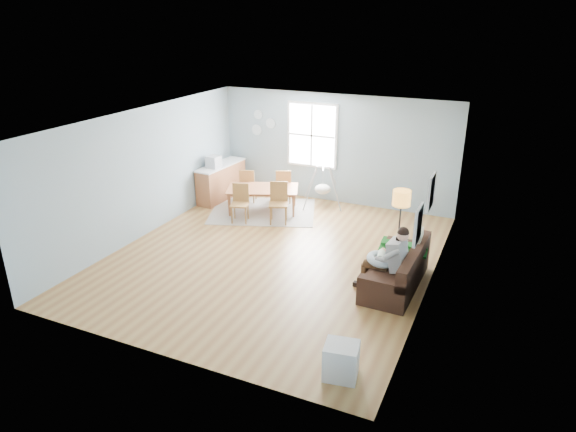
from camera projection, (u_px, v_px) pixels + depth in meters
The scene contains 22 objects.
room at pixel (273, 135), 9.27m from camera, with size 8.40×9.40×3.90m.
window at pixel (312, 135), 12.71m from camera, with size 1.32×0.08×1.62m.
pictures at pixel (425, 207), 7.45m from camera, with size 0.05×1.34×0.74m.
wall_plates at pixel (262, 123), 13.19m from camera, with size 0.67×0.02×0.66m.
sofa at pixel (398, 272), 8.95m from camera, with size 0.85×1.88×0.75m.
green_throw at pixel (404, 247), 9.41m from camera, with size 0.85×0.68×0.04m, color #155D18.
beige_pillow at pixel (418, 242), 9.12m from camera, with size 0.13×0.45×0.45m, color #C4B995.
father at pixel (389, 257), 8.63m from camera, with size 0.92×0.45×1.25m.
nursing_pillow at pixel (381, 259), 8.71m from camera, with size 0.48×0.48×0.13m, color #C5E1F7.
infant at pixel (381, 254), 8.71m from camera, with size 0.16×0.35×0.13m.
toddler at pixel (398, 249), 8.99m from camera, with size 0.46×0.26×0.71m.
floor_lamp at pixel (401, 205), 9.11m from camera, with size 0.32×0.32×1.57m.
storage_cube at pixel (340, 361), 6.72m from camera, with size 0.50×0.46×0.49m.
rug at pixel (263, 211), 12.42m from camera, with size 2.46×1.87×0.01m, color #9C968E.
dining_table at pixel (263, 200), 12.31m from camera, with size 1.67×0.93×0.59m, color #985932.
chair_sw at pixel (240, 201), 11.70m from camera, with size 0.50×0.50×0.87m.
chair_se at pixel (279, 200), 11.63m from camera, with size 0.55×0.55×0.93m.
chair_nw at pixel (248, 184), 12.84m from camera, with size 0.49×0.49×0.87m.
chair_ne at pixel (283, 184), 12.78m from camera, with size 0.53×0.53×0.88m.
counter at pixel (221, 181), 13.14m from camera, with size 0.59×1.65×0.91m.
monitor at pixel (213, 162), 12.66m from camera, with size 0.33×0.31×0.29m.
baby_swing at pixel (323, 189), 12.68m from camera, with size 1.21×1.22×0.97m.
Camera 1 is at (4.02, -8.22, 4.49)m, focal length 32.00 mm.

